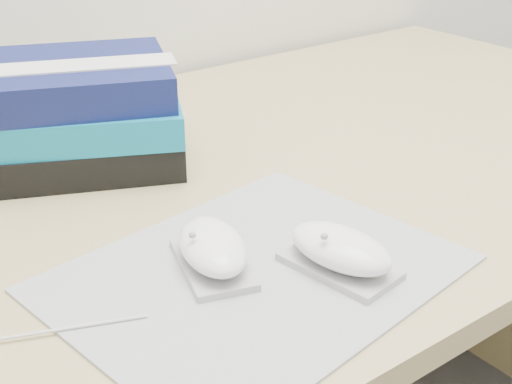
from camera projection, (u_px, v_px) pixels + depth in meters
desk at (211, 295)px, 1.08m from camera, size 1.60×0.80×0.73m
mousepad at (255, 273)px, 0.70m from camera, size 0.41×0.34×0.00m
mouse_rear at (212, 249)px, 0.70m from camera, size 0.09×0.13×0.05m
mouse_front at (340, 251)px, 0.69m from camera, size 0.08×0.12×0.05m
usb_cable at (9, 338)px, 0.60m from camera, size 0.22×0.09×0.00m
book_stack at (71, 113)px, 0.93m from camera, size 0.34×0.31×0.13m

